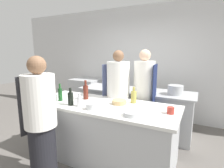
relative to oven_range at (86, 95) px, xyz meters
The scene contains 20 objects.
ground_plane 2.41m from the oven_range, 48.41° to the right, with size 16.00×16.00×0.00m, color #605B56.
wall_back 1.87m from the oven_range, 12.95° to the left, with size 8.00×0.06×2.80m.
prep_counter 2.37m from the oven_range, 48.41° to the right, with size 2.30×0.92×0.89m.
pass_counter 1.78m from the oven_range, 19.37° to the right, with size 2.39×0.74×0.89m.
oven_range is the anchor object (origin of this frame).
chef_at_prep_near 2.82m from the oven_range, 65.85° to the right, with size 0.45×0.43×1.62m.
chef_at_stove 2.30m from the oven_range, 27.39° to the right, with size 0.38×0.37×1.71m.
chef_at_pass_far 2.06m from the oven_range, 37.87° to the right, with size 0.46×0.45×1.70m.
bottle_olive_oil 2.48m from the oven_range, 56.41° to the right, with size 0.08×0.08×0.19m.
bottle_vinegar 2.12m from the oven_range, 54.15° to the right, with size 0.09×0.09×0.32m.
bottle_wine 1.95m from the oven_range, 73.22° to the right, with size 0.09×0.09×0.20m.
bottle_cooking_oil 2.19m from the oven_range, 65.22° to the right, with size 0.07×0.07×0.28m.
bottle_sauce 2.42m from the oven_range, 59.63° to the right, with size 0.08×0.08×0.26m.
bottle_water 2.55m from the oven_range, 37.02° to the right, with size 0.09×0.09×0.25m.
bowl_mixing_large 3.02m from the oven_range, 43.52° to the right, with size 0.20×0.20×0.05m.
bowl_prep_small 2.50m from the oven_range, 42.40° to the right, with size 0.22×0.22×0.06m.
bowl_ceramic_blue 2.11m from the oven_range, 70.78° to the right, with size 0.26×0.26×0.08m.
bowl_wooden_salad 2.63m from the oven_range, 52.46° to the right, with size 0.17×0.17×0.08m.
cup 3.16m from the oven_range, 34.15° to the right, with size 0.09×0.09×0.09m.
stockpot 2.62m from the oven_range, 14.31° to the right, with size 0.28×0.28×0.18m.
Camera 1 is at (1.32, -2.22, 1.66)m, focal length 28.00 mm.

